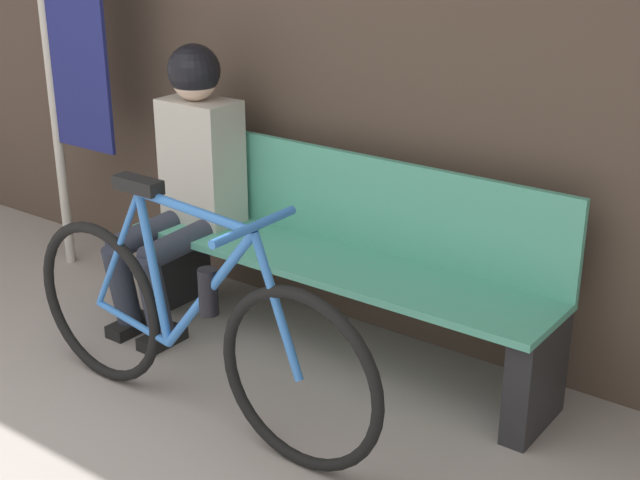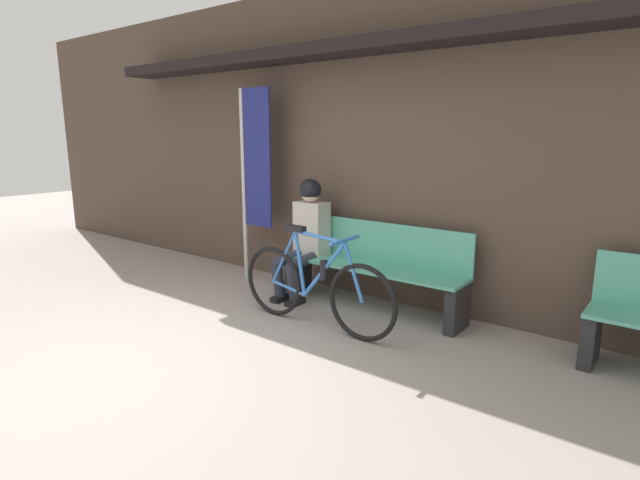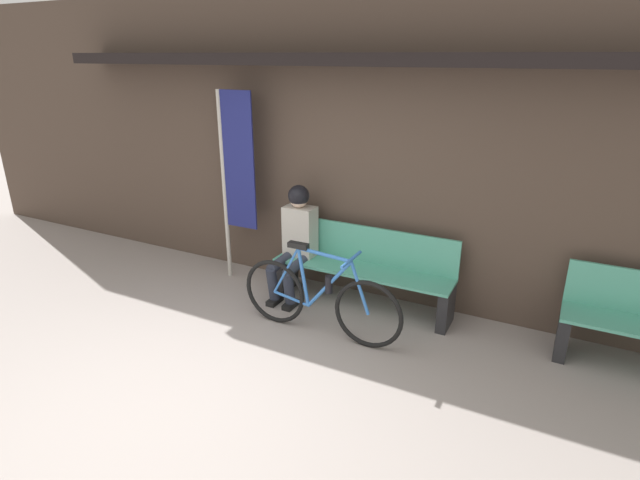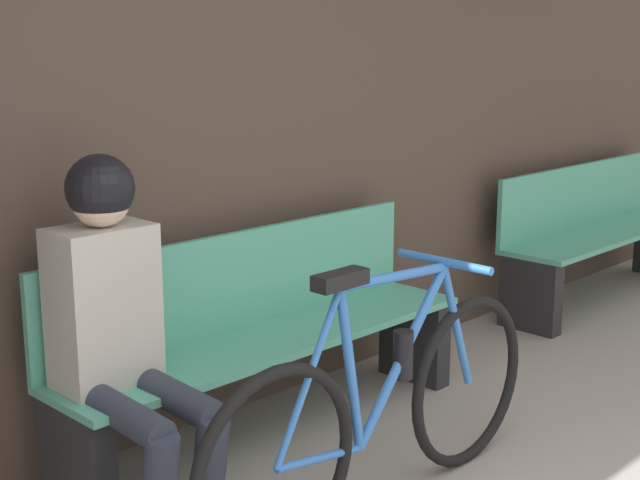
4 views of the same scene
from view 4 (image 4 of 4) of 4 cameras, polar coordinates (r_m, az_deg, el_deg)
storefront_wall at (r=3.41m, az=-14.31°, el=13.27°), size 12.00×0.56×3.20m
park_bench_near at (r=3.66m, az=-3.57°, el=-6.42°), size 1.92×0.42×0.84m
bicycle at (r=3.10m, az=4.10°, el=-10.82°), size 1.67×0.40×0.90m
person_seated at (r=3.05m, az=-12.75°, el=-4.70°), size 0.34×0.62×1.24m
park_bench_far at (r=5.86m, az=17.29°, el=0.25°), size 1.82×0.42×0.84m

